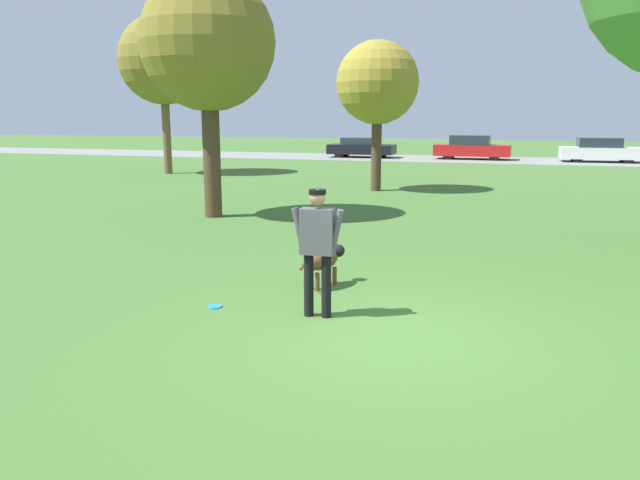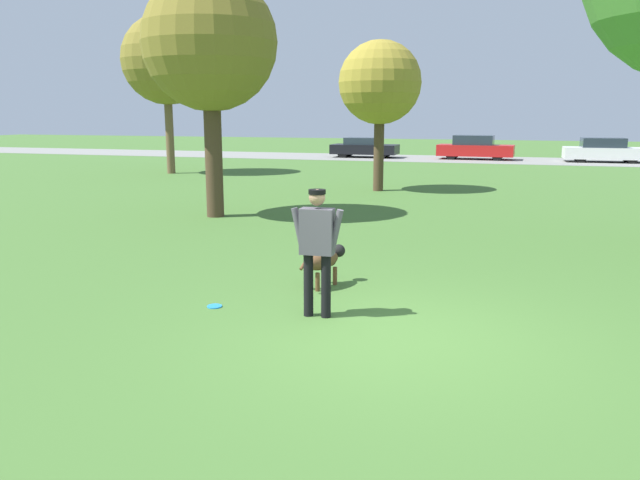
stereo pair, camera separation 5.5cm
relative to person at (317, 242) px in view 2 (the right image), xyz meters
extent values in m
plane|color=#426B2D|center=(1.12, -0.50, -1.02)|extent=(120.00, 120.00, 0.00)
cube|color=gray|center=(1.12, 30.34, -1.02)|extent=(120.00, 6.00, 0.01)
cylinder|color=black|center=(0.12, 0.00, -0.59)|extent=(0.13, 0.13, 0.86)
cylinder|color=black|center=(-0.12, 0.00, -0.59)|extent=(0.13, 0.13, 0.86)
cube|color=#514C56|center=(0.00, 0.00, 0.14)|extent=(0.45, 0.24, 0.61)
cylinder|color=#514C56|center=(0.25, 0.01, 0.14)|extent=(0.22, 0.10, 0.61)
cylinder|color=#514C56|center=(-0.25, -0.01, 0.14)|extent=(0.22, 0.10, 0.61)
sphere|color=#A87A5B|center=(0.00, 0.00, 0.59)|extent=(0.22, 0.22, 0.21)
cylinder|color=black|center=(0.00, 0.00, 0.66)|extent=(0.23, 0.23, 0.06)
ellipsoid|color=brown|center=(-0.35, 1.41, -0.60)|extent=(0.52, 0.79, 0.28)
ellipsoid|color=black|center=(-0.28, 1.60, -0.65)|extent=(0.24, 0.21, 0.16)
sphere|color=black|center=(-0.20, 1.82, -0.52)|extent=(0.27, 0.27, 0.21)
cylinder|color=brown|center=(-0.34, 1.65, -0.88)|extent=(0.09, 0.09, 0.29)
cylinder|color=brown|center=(-0.20, 1.60, -0.88)|extent=(0.09, 0.09, 0.29)
cylinder|color=brown|center=(-0.50, 1.21, -0.88)|extent=(0.09, 0.09, 0.29)
cylinder|color=brown|center=(-0.35, 1.16, -0.88)|extent=(0.09, 0.09, 0.29)
cylinder|color=brown|center=(-0.50, 0.98, -0.55)|extent=(0.12, 0.22, 0.19)
cylinder|color=#268CE5|center=(-1.51, -0.03, -1.01)|extent=(0.21, 0.21, 0.02)
torus|color=#268CE5|center=(-1.51, -0.03, -1.01)|extent=(0.21, 0.21, 0.02)
cylinder|color=brown|center=(-12.38, 17.57, 0.74)|extent=(0.36, 0.36, 3.53)
sphere|color=olive|center=(-12.38, 17.57, 3.97)|extent=(3.90, 3.90, 3.90)
cylinder|color=#4C3826|center=(-5.02, 7.14, 0.55)|extent=(0.45, 0.45, 3.14)
sphere|color=olive|center=(-5.02, 7.14, 3.40)|extent=(3.42, 3.42, 3.42)
cylinder|color=#4C3826|center=(-2.05, 13.91, 0.30)|extent=(0.35, 0.35, 2.65)
sphere|color=olive|center=(-2.05, 13.91, 2.69)|extent=(2.84, 2.84, 2.84)
cube|color=black|center=(-6.28, 30.30, -0.52)|extent=(4.07, 1.84, 0.58)
cube|color=#232D38|center=(-6.40, 30.30, -0.02)|extent=(2.12, 1.56, 0.42)
cylinder|color=black|center=(-5.06, 31.06, -0.71)|extent=(0.63, 0.21, 0.62)
cylinder|color=black|center=(-5.08, 29.51, -0.71)|extent=(0.63, 0.21, 0.62)
cylinder|color=black|center=(-7.49, 31.09, -0.71)|extent=(0.63, 0.21, 0.62)
cylinder|color=black|center=(-7.50, 29.54, -0.71)|extent=(0.63, 0.21, 0.62)
cube|color=red|center=(0.36, 30.50, -0.49)|extent=(4.45, 1.90, 0.65)
cube|color=#232D38|center=(0.23, 30.50, 0.12)|extent=(2.34, 1.56, 0.56)
cylinder|color=black|center=(1.71, 31.15, -0.72)|extent=(0.62, 0.23, 0.61)
cylinder|color=black|center=(1.64, 29.71, -0.72)|extent=(0.62, 0.23, 0.61)
cylinder|color=black|center=(-0.91, 31.28, -0.72)|extent=(0.62, 0.23, 0.61)
cylinder|color=black|center=(-0.98, 29.84, -0.72)|extent=(0.62, 0.23, 0.61)
cube|color=white|center=(7.36, 30.33, -0.51)|extent=(4.35, 1.86, 0.63)
cube|color=#232D38|center=(7.24, 30.33, 0.07)|extent=(2.28, 1.56, 0.53)
cylinder|color=black|center=(8.64, 31.12, -0.74)|extent=(0.57, 0.22, 0.56)
cylinder|color=black|center=(8.68, 29.62, -0.74)|extent=(0.57, 0.22, 0.56)
cylinder|color=black|center=(6.05, 31.04, -0.74)|extent=(0.57, 0.22, 0.56)
cylinder|color=black|center=(6.09, 29.55, -0.74)|extent=(0.57, 0.22, 0.56)
camera|label=1|loc=(2.31, -7.66, 1.65)|focal=35.00mm
camera|label=2|loc=(2.37, -7.65, 1.65)|focal=35.00mm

